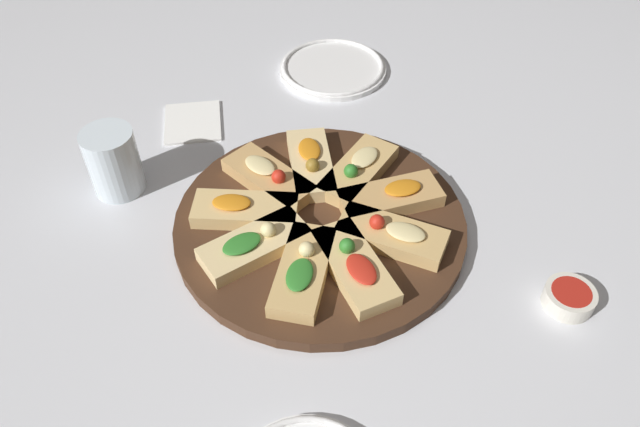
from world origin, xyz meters
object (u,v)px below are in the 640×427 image
at_px(napkin_stack, 193,121).
at_px(dipping_bowl, 569,297).
at_px(serving_board, 320,223).
at_px(plate_left, 332,68).
at_px(water_glass, 114,162).

xyz_separation_m(napkin_stack, dipping_bowl, (0.37, 0.59, 0.01)).
xyz_separation_m(serving_board, napkin_stack, (-0.25, -0.25, -0.01)).
relative_size(serving_board, plate_left, 2.06).
bearing_deg(dipping_bowl, plate_left, -147.97).
bearing_deg(dipping_bowl, water_glass, -105.99).
bearing_deg(serving_board, plate_left, -179.86).
distance_m(water_glass, dipping_bowl, 0.70).
distance_m(plate_left, water_glass, 0.49).
bearing_deg(water_glass, serving_board, 77.69).
height_order(serving_board, dipping_bowl, dipping_bowl).
bearing_deg(plate_left, dipping_bowl, 32.03).
xyz_separation_m(plate_left, water_glass, (0.36, -0.33, 0.05)).
bearing_deg(plate_left, napkin_stack, -52.90).
bearing_deg(dipping_bowl, serving_board, -109.37).
height_order(plate_left, water_glass, water_glass).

